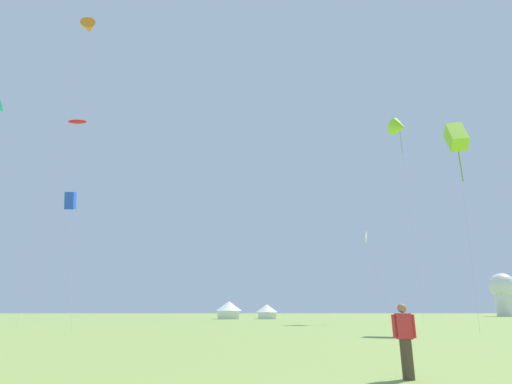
{
  "coord_description": "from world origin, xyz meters",
  "views": [
    {
      "loc": [
        -1.12,
        -4.12,
        1.58
      ],
      "look_at": [
        0.0,
        32.0,
        12.39
      ],
      "focal_mm": 27.73,
      "sensor_mm": 36.0,
      "label": 1
    }
  ],
  "objects_px": {
    "kite_white_diamond": "(367,239)",
    "kite_blue_box": "(70,201)",
    "festival_tent_left": "(267,311)",
    "festival_tent_center": "(229,309)",
    "kite_red_parafoil": "(77,122)",
    "kite_orange_delta": "(89,27)",
    "observatory_dome": "(504,292)",
    "person_spectator": "(405,342)",
    "kite_lime_box": "(456,137)",
    "kite_lime_delta": "(399,127)"
  },
  "relations": [
    {
      "from": "kite_lime_box",
      "to": "kite_blue_box",
      "type": "bearing_deg",
      "value": 172.68
    },
    {
      "from": "kite_red_parafoil",
      "to": "festival_tent_center",
      "type": "distance_m",
      "value": 41.76
    },
    {
      "from": "kite_white_diamond",
      "to": "kite_lime_delta",
      "type": "bearing_deg",
      "value": 32.56
    },
    {
      "from": "kite_orange_delta",
      "to": "kite_lime_box",
      "type": "height_order",
      "value": "kite_orange_delta"
    },
    {
      "from": "kite_lime_delta",
      "to": "kite_lime_box",
      "type": "height_order",
      "value": "kite_lime_delta"
    },
    {
      "from": "kite_lime_delta",
      "to": "festival_tent_left",
      "type": "distance_m",
      "value": 39.7
    },
    {
      "from": "kite_red_parafoil",
      "to": "festival_tent_center",
      "type": "height_order",
      "value": "kite_red_parafoil"
    },
    {
      "from": "kite_lime_box",
      "to": "festival_tent_center",
      "type": "xyz_separation_m",
      "value": [
        -20.73,
        45.65,
        -14.03
      ]
    },
    {
      "from": "kite_blue_box",
      "to": "person_spectator",
      "type": "distance_m",
      "value": 33.11
    },
    {
      "from": "person_spectator",
      "to": "observatory_dome",
      "type": "relative_size",
      "value": 0.16
    },
    {
      "from": "kite_red_parafoil",
      "to": "person_spectator",
      "type": "bearing_deg",
      "value": -57.55
    },
    {
      "from": "festival_tent_center",
      "to": "observatory_dome",
      "type": "bearing_deg",
      "value": 21.12
    },
    {
      "from": "kite_orange_delta",
      "to": "kite_blue_box",
      "type": "distance_m",
      "value": 28.07
    },
    {
      "from": "kite_orange_delta",
      "to": "kite_lime_box",
      "type": "bearing_deg",
      "value": -19.3
    },
    {
      "from": "observatory_dome",
      "to": "kite_lime_delta",
      "type": "bearing_deg",
      "value": -131.5
    },
    {
      "from": "kite_blue_box",
      "to": "kite_lime_delta",
      "type": "bearing_deg",
      "value": 25.43
    },
    {
      "from": "kite_lime_delta",
      "to": "festival_tent_left",
      "type": "bearing_deg",
      "value": 129.54
    },
    {
      "from": "kite_white_diamond",
      "to": "kite_blue_box",
      "type": "bearing_deg",
      "value": -156.56
    },
    {
      "from": "kite_white_diamond",
      "to": "festival_tent_center",
      "type": "xyz_separation_m",
      "value": [
        -17.91,
        27.91,
        -8.32
      ]
    },
    {
      "from": "kite_orange_delta",
      "to": "person_spectator",
      "type": "xyz_separation_m",
      "value": [
        24.49,
        -33.9,
        -36.22
      ]
    },
    {
      "from": "kite_white_diamond",
      "to": "kite_blue_box",
      "type": "xyz_separation_m",
      "value": [
        -30.91,
        -13.4,
        0.96
      ]
    },
    {
      "from": "kite_orange_delta",
      "to": "festival_tent_center",
      "type": "xyz_separation_m",
      "value": [
        17.92,
        32.12,
        -35.33
      ]
    },
    {
      "from": "kite_orange_delta",
      "to": "observatory_dome",
      "type": "xyz_separation_m",
      "value": [
        87.9,
        59.15,
        -31.06
      ]
    },
    {
      "from": "kite_lime_delta",
      "to": "kite_lime_box",
      "type": "distance_m",
      "value": 26.33
    },
    {
      "from": "festival_tent_left",
      "to": "kite_lime_box",
      "type": "bearing_deg",
      "value": -73.27
    },
    {
      "from": "kite_blue_box",
      "to": "festival_tent_left",
      "type": "relative_size",
      "value": 2.98
    },
    {
      "from": "kite_red_parafoil",
      "to": "kite_lime_box",
      "type": "height_order",
      "value": "kite_red_parafoil"
    },
    {
      "from": "kite_white_diamond",
      "to": "person_spectator",
      "type": "distance_m",
      "value": 40.81
    },
    {
      "from": "kite_orange_delta",
      "to": "kite_lime_box",
      "type": "xyz_separation_m",
      "value": [
        38.64,
        -13.53,
        -21.3
      ]
    },
    {
      "from": "kite_lime_delta",
      "to": "kite_lime_box",
      "type": "bearing_deg",
      "value": -102.68
    },
    {
      "from": "kite_lime_delta",
      "to": "festival_tent_center",
      "type": "bearing_deg",
      "value": 138.55
    },
    {
      "from": "kite_white_diamond",
      "to": "kite_lime_box",
      "type": "relative_size",
      "value": 0.64
    },
    {
      "from": "person_spectator",
      "to": "festival_tent_center",
      "type": "height_order",
      "value": "festival_tent_center"
    },
    {
      "from": "kite_red_parafoil",
      "to": "kite_orange_delta",
      "type": "xyz_separation_m",
      "value": [
        6.65,
        -15.1,
        6.17
      ]
    },
    {
      "from": "kite_white_diamond",
      "to": "kite_orange_delta",
      "type": "relative_size",
      "value": 0.29
    },
    {
      "from": "kite_blue_box",
      "to": "festival_tent_center",
      "type": "xyz_separation_m",
      "value": [
        13.0,
        41.31,
        -9.28
      ]
    },
    {
      "from": "kite_lime_box",
      "to": "festival_tent_left",
      "type": "distance_m",
      "value": 49.77
    },
    {
      "from": "kite_orange_delta",
      "to": "festival_tent_left",
      "type": "bearing_deg",
      "value": 52.19
    },
    {
      "from": "person_spectator",
      "to": "festival_tent_center",
      "type": "distance_m",
      "value": 66.35
    },
    {
      "from": "kite_white_diamond",
      "to": "kite_red_parafoil",
      "type": "bearing_deg",
      "value": 165.62
    },
    {
      "from": "festival_tent_left",
      "to": "observatory_dome",
      "type": "distance_m",
      "value": 68.68
    },
    {
      "from": "observatory_dome",
      "to": "kite_orange_delta",
      "type": "bearing_deg",
      "value": -146.06
    },
    {
      "from": "kite_white_diamond",
      "to": "kite_blue_box",
      "type": "distance_m",
      "value": 33.7
    },
    {
      "from": "kite_lime_box",
      "to": "kite_red_parafoil",
      "type": "bearing_deg",
      "value": 147.71
    },
    {
      "from": "kite_red_parafoil",
      "to": "festival_tent_center",
      "type": "bearing_deg",
      "value": 34.71
    },
    {
      "from": "kite_white_diamond",
      "to": "festival_tent_left",
      "type": "xyz_separation_m",
      "value": [
        -10.91,
        27.91,
        -8.62
      ]
    },
    {
      "from": "kite_lime_delta",
      "to": "festival_tent_center",
      "type": "distance_m",
      "value": 43.29
    },
    {
      "from": "kite_blue_box",
      "to": "kite_lime_box",
      "type": "relative_size",
      "value": 0.69
    },
    {
      "from": "person_spectator",
      "to": "kite_white_diamond",
      "type": "bearing_deg",
      "value": 73.43
    },
    {
      "from": "kite_lime_box",
      "to": "festival_tent_center",
      "type": "distance_m",
      "value": 52.06
    }
  ]
}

